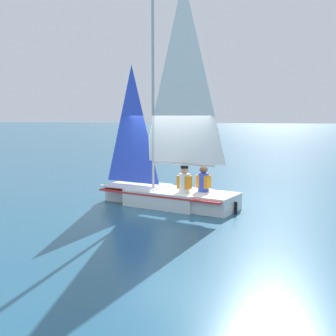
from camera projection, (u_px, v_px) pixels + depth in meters
ground_plane at (168, 205)px, 11.80m from camera, size 260.00×260.00×0.00m
sailboat_main at (169, 174)px, 11.67m from camera, size 2.37×4.09×6.18m
sailor_helm at (184, 186)px, 11.26m from camera, size 0.37×0.40×1.16m
sailor_crew at (203, 185)px, 11.40m from camera, size 0.37×0.40×1.16m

